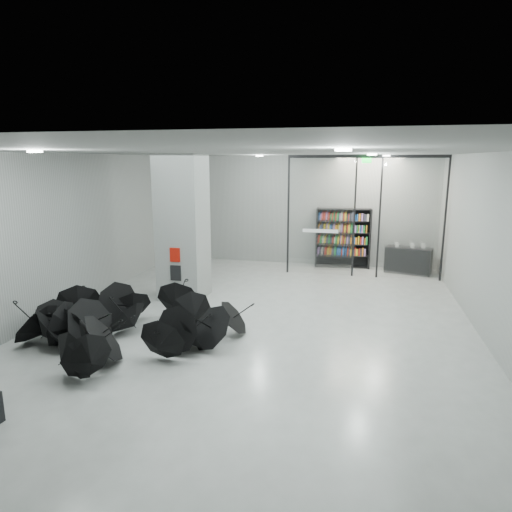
% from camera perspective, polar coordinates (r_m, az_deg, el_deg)
% --- Properties ---
extents(room, '(14.00, 14.02, 4.01)m').
position_cam_1_polar(room, '(9.88, -0.27, 6.35)').
color(room, gray).
rests_on(room, ground).
extents(column, '(1.20, 1.20, 4.00)m').
position_cam_1_polar(column, '(12.64, -9.26, 3.59)').
color(column, slate).
rests_on(column, ground).
extents(fire_cabinet, '(0.28, 0.04, 0.38)m').
position_cam_1_polar(fire_cabinet, '(12.19, -10.25, 0.14)').
color(fire_cabinet, '#A50A07').
rests_on(fire_cabinet, column).
extents(info_panel, '(0.30, 0.03, 0.42)m').
position_cam_1_polar(info_panel, '(12.30, -10.17, -2.14)').
color(info_panel, black).
rests_on(info_panel, column).
extents(exit_sign, '(0.30, 0.06, 0.15)m').
position_cam_1_polar(exit_sign, '(14.87, 13.87, 11.69)').
color(exit_sign, '#0CE533').
rests_on(exit_sign, room).
extents(glass_partition, '(5.06, 0.08, 4.00)m').
position_cam_1_polar(glass_partition, '(15.16, 13.52, 5.49)').
color(glass_partition, silver).
rests_on(glass_partition, ground).
extents(bookshelf, '(1.98, 0.59, 2.14)m').
position_cam_1_polar(bookshelf, '(16.56, 10.95, 2.25)').
color(bookshelf, black).
rests_on(bookshelf, ground).
extents(shop_counter, '(1.61, 0.97, 0.91)m').
position_cam_1_polar(shop_counter, '(16.34, 18.75, -0.51)').
color(shop_counter, black).
rests_on(shop_counter, ground).
extents(umbrella_cluster, '(5.07, 4.49, 1.36)m').
position_cam_1_polar(umbrella_cluster, '(10.05, -17.27, -8.97)').
color(umbrella_cluster, black).
rests_on(umbrella_cluster, ground).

